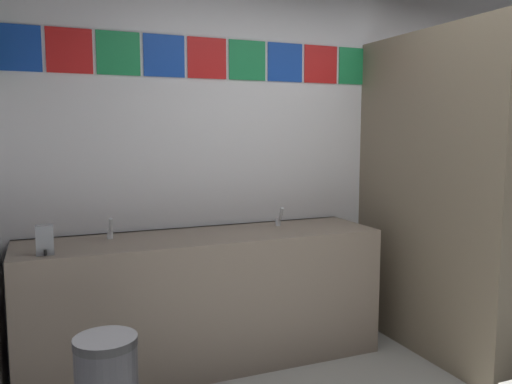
{
  "coord_description": "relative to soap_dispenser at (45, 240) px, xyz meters",
  "views": [
    {
      "loc": [
        -1.79,
        -1.72,
        1.51
      ],
      "look_at": [
        -0.62,
        1.12,
        1.15
      ],
      "focal_mm": 36.44,
      "sensor_mm": 36.0,
      "label": 1
    }
  ],
  "objects": [
    {
      "name": "toilet",
      "position": [
        2.92,
        -0.01,
        -0.62
      ],
      "size": [
        0.39,
        0.49,
        0.74
      ],
      "color": "white",
      "rests_on": "ground_plane"
    },
    {
      "name": "vanity_counter",
      "position": [
        0.94,
        0.18,
        -0.5
      ],
      "size": [
        2.28,
        0.6,
        0.85
      ],
      "color": "gray",
      "rests_on": "ground_plane"
    },
    {
      "name": "faucet_left",
      "position": [
        0.37,
        0.27,
        -0.03
      ],
      "size": [
        0.04,
        0.1,
        0.14
      ],
      "color": "silver",
      "rests_on": "vanity_counter"
    },
    {
      "name": "soap_dispenser",
      "position": [
        0.0,
        0.0,
        0.0
      ],
      "size": [
        0.09,
        0.09,
        0.16
      ],
      "color": "gray",
      "rests_on": "vanity_counter"
    },
    {
      "name": "faucet_right",
      "position": [
        1.52,
        0.27,
        -0.03
      ],
      "size": [
        0.04,
        0.1,
        0.14
      ],
      "color": "silver",
      "rests_on": "vanity_counter"
    },
    {
      "name": "stall_divider",
      "position": [
        2.49,
        -0.46,
        0.15
      ],
      "size": [
        0.92,
        1.38,
        2.16
      ],
      "color": "#726651",
      "rests_on": "ground_plane"
    },
    {
      "name": "wall_back",
      "position": [
        1.8,
        0.52,
        0.46
      ],
      "size": [
        4.09,
        0.09,
        2.77
      ],
      "color": "silver",
      "rests_on": "ground_plane"
    }
  ]
}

